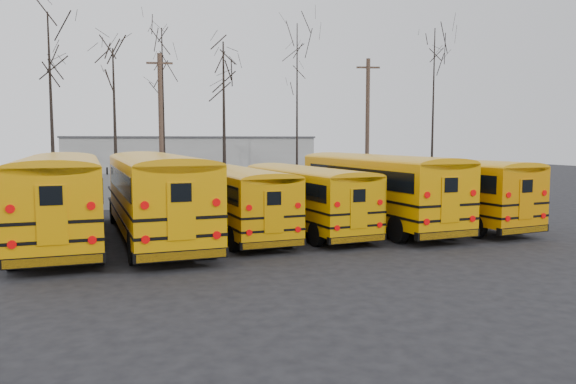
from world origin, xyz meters
name	(u,v)px	position (x,y,z in m)	size (l,w,h in m)	color
ground	(283,240)	(0.00, 0.00, 0.00)	(120.00, 120.00, 0.00)	black
fence	(215,188)	(0.00, 12.00, 1.00)	(40.00, 0.04, 2.00)	gray
distant_building	(188,159)	(2.00, 32.00, 2.00)	(22.00, 8.00, 4.00)	#B7B7B1
bus_a	(60,192)	(-8.06, 1.81, 1.98)	(2.86, 12.11, 3.38)	black
bus_b	(156,189)	(-4.66, 1.37, 1.99)	(2.96, 12.18, 3.40)	black
bus_c	(236,195)	(-1.48, 1.60, 1.65)	(2.58, 10.11, 2.81)	black
bus_d	(304,193)	(1.47, 1.49, 1.64)	(2.91, 10.12, 2.80)	black
bus_e	(375,184)	(4.84, 1.57, 1.92)	(3.12, 11.79, 3.27)	black
bus_f	(440,185)	(8.05, 1.27, 1.80)	(3.52, 11.14, 3.07)	black
utility_pole_left	(161,125)	(-2.42, 16.88, 4.81)	(1.66, 0.47, 9.37)	brown
utility_pole_right	(367,123)	(12.98, 17.54, 5.07)	(1.72, 0.61, 9.86)	#4A362A
tree_1	(51,110)	(-8.85, 14.86, 5.53)	(0.26, 0.26, 11.05)	black
tree_2	(115,128)	(-5.45, 13.59, 4.51)	(0.26, 0.26, 9.03)	black
tree_3	(163,113)	(-2.10, 17.93, 5.59)	(0.26, 0.26, 11.17)	black
tree_4	(224,121)	(1.33, 15.07, 5.02)	(0.26, 0.26, 10.03)	black
tree_5	(297,110)	(6.95, 16.64, 5.92)	(0.26, 0.26, 11.84)	black
tree_6	(433,109)	(18.74, 17.53, 6.23)	(0.26, 0.26, 12.45)	black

